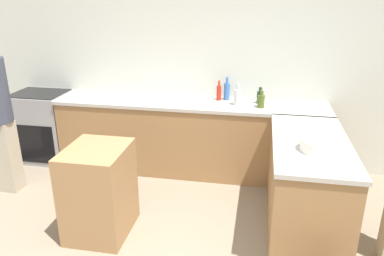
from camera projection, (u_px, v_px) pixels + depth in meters
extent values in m
cube|color=silver|center=(195.00, 63.00, 4.74)|extent=(8.00, 0.06, 2.70)
cube|color=olive|center=(190.00, 138.00, 4.75)|extent=(3.31, 0.60, 0.89)
cube|color=#ADA89E|center=(190.00, 103.00, 4.59)|extent=(3.34, 0.63, 0.04)
cube|color=olive|center=(306.00, 187.00, 3.58)|extent=(0.66, 1.45, 0.89)
cube|color=#ADA89E|center=(311.00, 143.00, 3.42)|extent=(0.69, 1.48, 0.04)
cube|color=#99999E|center=(44.00, 127.00, 5.10)|extent=(0.72, 0.58, 0.93)
cube|color=black|center=(33.00, 144.00, 4.88)|extent=(0.61, 0.01, 0.52)
cube|color=black|center=(39.00, 93.00, 4.94)|extent=(0.66, 0.54, 0.01)
cube|color=#997047|center=(99.00, 191.00, 3.53)|extent=(0.55, 0.64, 0.87)
cylinder|color=white|center=(321.00, 145.00, 3.18)|extent=(0.34, 0.34, 0.11)
cylinder|color=silver|center=(238.00, 97.00, 4.43)|extent=(0.09, 0.09, 0.19)
cylinder|color=silver|center=(238.00, 87.00, 4.38)|extent=(0.04, 0.04, 0.07)
cylinder|color=black|center=(260.00, 98.00, 4.50)|extent=(0.08, 0.08, 0.14)
cylinder|color=black|center=(260.00, 90.00, 4.47)|extent=(0.04, 0.04, 0.06)
cylinder|color=#386BB7|center=(227.00, 92.00, 4.64)|extent=(0.07, 0.07, 0.21)
cylinder|color=#386BB7|center=(227.00, 80.00, 4.59)|extent=(0.03, 0.03, 0.08)
cylinder|color=red|center=(219.00, 93.00, 4.63)|extent=(0.06, 0.06, 0.18)
cylinder|color=red|center=(219.00, 83.00, 4.58)|extent=(0.03, 0.03, 0.07)
cylinder|color=#475B1E|center=(261.00, 101.00, 4.34)|extent=(0.08, 0.08, 0.15)
cylinder|color=#475B1E|center=(262.00, 93.00, 4.30)|extent=(0.04, 0.04, 0.06)
cube|color=#ADA38E|center=(3.00, 156.00, 4.31)|extent=(0.34, 0.21, 0.84)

